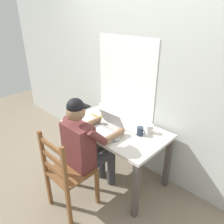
% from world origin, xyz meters
% --- Properties ---
extents(ground_plane, '(8.00, 8.00, 0.00)m').
position_xyz_m(ground_plane, '(0.00, 0.00, 0.00)').
color(ground_plane, gray).
extents(back_wall, '(6.00, 0.08, 2.60)m').
position_xyz_m(back_wall, '(-0.00, 0.44, 1.30)').
color(back_wall, beige).
rests_on(back_wall, ground).
extents(desk, '(1.25, 0.71, 0.74)m').
position_xyz_m(desk, '(0.00, 0.00, 0.63)').
color(desk, beige).
rests_on(desk, ground).
extents(seated_person, '(0.50, 0.60, 1.26)m').
position_xyz_m(seated_person, '(-0.03, -0.43, 0.70)').
color(seated_person, brown).
rests_on(seated_person, ground).
extents(wooden_chair, '(0.42, 0.42, 0.96)m').
position_xyz_m(wooden_chair, '(-0.03, -0.71, 0.47)').
color(wooden_chair, brown).
rests_on(wooden_chair, ground).
extents(laptop, '(0.33, 0.33, 0.22)m').
position_xyz_m(laptop, '(-0.04, -0.13, 0.79)').
color(laptop, '#ADAFB2').
rests_on(laptop, desk).
extents(computer_mouse, '(0.06, 0.10, 0.03)m').
position_xyz_m(computer_mouse, '(0.20, -0.20, 0.75)').
color(computer_mouse, '#ADAFB2').
rests_on(computer_mouse, desk).
extents(coffee_mug_white, '(0.11, 0.08, 0.10)m').
position_xyz_m(coffee_mug_white, '(0.37, 0.18, 0.79)').
color(coffee_mug_white, silver).
rests_on(coffee_mug_white, desk).
extents(coffee_mug_dark, '(0.11, 0.07, 0.10)m').
position_xyz_m(coffee_mug_dark, '(0.32, 0.07, 0.79)').
color(coffee_mug_dark, '#2D384C').
rests_on(coffee_mug_dark, desk).
extents(book_stack_main, '(0.18, 0.17, 0.05)m').
position_xyz_m(book_stack_main, '(-0.39, 0.09, 0.76)').
color(book_stack_main, gold).
rests_on(book_stack_main, desk).
extents(paper_pile_near_laptop, '(0.27, 0.21, 0.01)m').
position_xyz_m(paper_pile_near_laptop, '(-0.32, -0.15, 0.75)').
color(paper_pile_near_laptop, white).
rests_on(paper_pile_near_laptop, desk).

